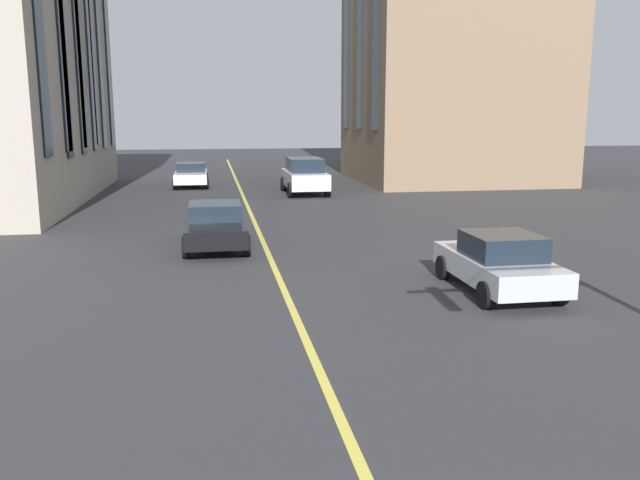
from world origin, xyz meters
name	(u,v)px	position (x,y,z in m)	size (l,w,h in m)	color
lane_centre_line	(260,236)	(20.00, 0.00, 0.00)	(80.00, 0.16, 0.01)	#D8C64C
car_black_near	(215,225)	(18.33, 1.52, 0.70)	(4.40, 1.95, 1.37)	black
car_silver_parked_a	(499,262)	(11.93, -4.90, 0.70)	(3.90, 1.89, 1.40)	#B7BABF
car_white_mid	(305,175)	(31.75, -3.25, 0.97)	(4.70, 2.14, 1.88)	silver
car_white_parked_b	(191,175)	(36.38, 2.72, 0.70)	(4.40, 1.95, 1.37)	silver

